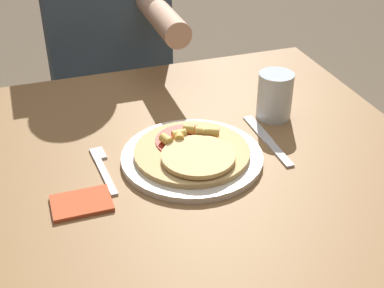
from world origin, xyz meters
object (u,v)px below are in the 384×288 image
at_px(knife, 268,141).
at_px(drinking_glass, 275,96).
at_px(pizza, 193,151).
at_px(fork, 103,167).
at_px(plate, 192,157).
at_px(person_diner, 109,47).
at_px(dining_table, 204,196).

xyz_separation_m(knife, drinking_glass, (0.06, 0.10, 0.05)).
relative_size(pizza, fork, 1.37).
height_order(plate, drinking_glass, drinking_glass).
relative_size(knife, person_diner, 0.18).
xyz_separation_m(fork, drinking_glass, (0.43, 0.08, 0.05)).
xyz_separation_m(dining_table, knife, (0.15, -0.01, 0.12)).
xyz_separation_m(plate, drinking_glass, (0.24, 0.11, 0.05)).
bearing_deg(fork, person_diner, 77.90).
bearing_deg(person_diner, drinking_glass, -64.99).
xyz_separation_m(pizza, fork, (-0.18, 0.04, -0.02)).
relative_size(dining_table, pizza, 3.85).
distance_m(fork, person_diner, 0.70).
distance_m(dining_table, drinking_glass, 0.29).
height_order(pizza, fork, pizza).
height_order(pizza, person_diner, person_diner).
bearing_deg(dining_table, fork, 177.94).
relative_size(fork, drinking_glass, 1.57).
xyz_separation_m(plate, knife, (0.18, 0.01, -0.00)).
bearing_deg(plate, knife, 4.43).
bearing_deg(person_diner, plate, -87.02).
xyz_separation_m(pizza, drinking_glass, (0.24, 0.12, 0.03)).
bearing_deg(dining_table, person_diner, 96.13).
height_order(dining_table, person_diner, person_diner).
height_order(pizza, knife, pizza).
distance_m(plate, fork, 0.19).
distance_m(pizza, knife, 0.18).
distance_m(fork, drinking_glass, 0.44).
bearing_deg(plate, fork, 170.16).
bearing_deg(plate, pizza, -78.53).
bearing_deg(plate, person_diner, 92.98).
bearing_deg(plate, dining_table, 32.88).
xyz_separation_m(pizza, person_diner, (-0.04, 0.72, -0.04)).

